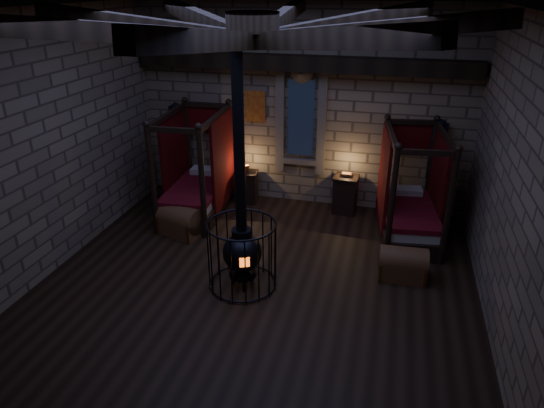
% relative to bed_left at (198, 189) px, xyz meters
% --- Properties ---
extents(room, '(7.02, 7.02, 4.29)m').
position_rel_bed_left_xyz_m(room, '(1.97, -2.27, 3.21)').
color(room, black).
rests_on(room, ground).
extents(bed_left, '(1.22, 2.13, 2.16)m').
position_rel_bed_left_xyz_m(bed_left, '(0.00, 0.00, 0.00)').
color(bed_left, black).
rests_on(bed_left, ground).
extents(bed_right, '(1.29, 2.10, 2.07)m').
position_rel_bed_left_xyz_m(bed_right, '(4.32, 0.04, -0.02)').
color(bed_right, black).
rests_on(bed_right, ground).
extents(trunk_left, '(0.95, 0.75, 0.61)m').
position_rel_bed_left_xyz_m(trunk_left, '(0.05, -1.04, -0.26)').
color(trunk_left, brown).
rests_on(trunk_left, ground).
extents(trunk_right, '(0.80, 0.53, 0.57)m').
position_rel_bed_left_xyz_m(trunk_right, '(4.26, -1.54, -0.28)').
color(trunk_right, brown).
rests_on(trunk_right, ground).
extents(nightstand_left, '(0.49, 0.48, 0.87)m').
position_rel_bed_left_xyz_m(nightstand_left, '(0.87, 0.76, -0.17)').
color(nightstand_left, black).
rests_on(nightstand_left, ground).
extents(nightstand_right, '(0.54, 0.52, 0.89)m').
position_rel_bed_left_xyz_m(nightstand_right, '(3.03, 0.78, -0.12)').
color(nightstand_right, black).
rests_on(nightstand_right, ground).
extents(stove, '(1.10, 1.10, 4.05)m').
position_rel_bed_left_xyz_m(stove, '(1.76, -2.42, 0.13)').
color(stove, black).
rests_on(stove, ground).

